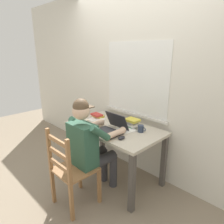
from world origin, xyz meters
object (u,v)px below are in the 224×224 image
Objects in this scene: desk at (114,135)px; landscape_photo_print at (95,124)px; coffee_mug_dark at (141,129)px; book_stack_side at (98,116)px; seated_person at (90,144)px; wooden_chair at (71,170)px; book_stack_main at (132,123)px; laptop at (111,127)px; coffee_mug_white at (86,123)px; computer_mouse at (121,138)px.

landscape_photo_print is (-0.26, -0.11, 0.11)m from desk.
coffee_mug_dark is 0.80m from book_stack_side.
coffee_mug_dark is (0.31, 0.56, 0.12)m from seated_person.
book_stack_main is (0.12, 0.89, 0.35)m from wooden_chair.
laptop is at bearing -23.25° from landscape_photo_print.
coffee_mug_dark is 0.86× the size of landscape_photo_print.
seated_person is 0.65m from coffee_mug_dark.
book_stack_main is (0.43, 0.42, 0.01)m from coffee_mug_white.
seated_person is 10.63× the size of coffee_mug_white.
coffee_mug_white reaches higher than landscape_photo_print.
wooden_chair reaches higher than book_stack_main.
coffee_mug_dark is at bearing -0.02° from landscape_photo_print.
coffee_mug_white is at bearing -136.14° from desk.
seated_person reaches higher than coffee_mug_white.
seated_person is 3.77× the size of laptop.
book_stack_side reaches higher than landscape_photo_print.
book_stack_main is (0.08, 0.30, 0.00)m from laptop.
coffee_mug_white is at bearing -135.47° from book_stack_main.
book_stack_main is at bearing 164.39° from coffee_mug_dark.
computer_mouse is at bearing 61.36° from wooden_chair.
laptop is 0.35m from landscape_photo_print.
wooden_chair is 0.66m from coffee_mug_white.
computer_mouse is 0.41m from book_stack_main.
book_stack_side is at bearing 167.22° from desk.
landscape_photo_print is (-0.35, 0.02, -0.05)m from laptop.
desk is 0.30m from landscape_photo_print.
coffee_mug_white is at bearing -110.74° from landscape_photo_print.
coffee_mug_dark is 0.59× the size of book_stack_side.
desk is 3.86× the size of laptop.
wooden_chair reaches higher than coffee_mug_white.
seated_person is at bearing 90.00° from wooden_chair.
book_stack_side is at bearing 111.49° from landscape_photo_print.
book_stack_main is at bearing 45.57° from desk.
wooden_chair is 0.75m from landscape_photo_print.
book_stack_side is (-0.49, 0.82, 0.33)m from wooden_chair.
landscape_photo_print is (0.18, -0.21, -0.03)m from book_stack_side.
seated_person is at bearing -67.36° from landscape_photo_print.
book_stack_main is 1.57× the size of landscape_photo_print.
wooden_chair reaches higher than coffee_mug_dark.
seated_person is 0.34m from laptop.
computer_mouse is 0.60m from landscape_photo_print.
book_stack_side is (-0.77, 0.31, 0.01)m from computer_mouse.
seated_person reaches higher than coffee_mug_dark.
coffee_mug_white is (-0.27, -0.25, 0.16)m from desk.
laptop is 0.36m from coffee_mug_dark.
computer_mouse is 0.77× the size of landscape_photo_print.
wooden_chair is 8.40× the size of coffee_mug_dark.
wooden_chair reaches higher than computer_mouse.
computer_mouse is (0.33, -0.21, 0.13)m from desk.
seated_person reaches higher than book_stack_main.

